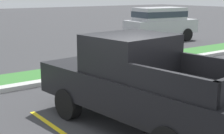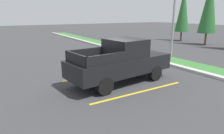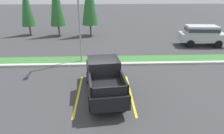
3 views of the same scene
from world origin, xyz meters
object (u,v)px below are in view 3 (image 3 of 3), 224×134
(street_light, at_px, (78,12))
(suv_distant, at_px, (202,34))
(pickup_truck_main, at_px, (104,78))
(cypress_tree_left_inner, at_px, (56,1))
(cypress_tree_leftmost, at_px, (26,4))

(street_light, bearing_deg, suv_distant, 20.04)
(pickup_truck_main, bearing_deg, street_light, 109.35)
(cypress_tree_left_inner, bearing_deg, suv_distant, -17.94)
(suv_distant, relative_size, street_light, 0.67)
(suv_distant, xyz_separation_m, cypress_tree_leftmost, (-19.66, 5.71, 2.58))
(cypress_tree_left_inner, bearing_deg, cypress_tree_leftmost, 171.44)
(cypress_tree_leftmost, bearing_deg, cypress_tree_left_inner, -8.56)
(pickup_truck_main, height_order, cypress_tree_leftmost, cypress_tree_leftmost)
(pickup_truck_main, xyz_separation_m, cypress_tree_left_inner, (-5.61, 14.93, 3.18))
(cypress_tree_left_inner, bearing_deg, street_light, -68.69)
(suv_distant, relative_size, cypress_tree_left_inner, 0.66)
(suv_distant, distance_m, street_light, 13.24)
(pickup_truck_main, bearing_deg, suv_distant, 43.63)
(pickup_truck_main, bearing_deg, cypress_tree_left_inner, 110.62)
(street_light, bearing_deg, cypress_tree_leftmost, 126.56)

